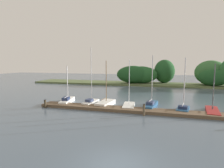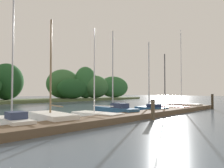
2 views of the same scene
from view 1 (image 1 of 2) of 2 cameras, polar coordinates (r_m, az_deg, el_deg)
name	(u,v)px [view 1 (image 1 of 2)]	position (r m, az deg, el deg)	size (l,w,h in m)	color
ground	(118,167)	(10.29, 1.88, -25.29)	(160.00, 160.00, 0.00)	#4C5B6B
dock_pier	(141,111)	(20.30, 9.29, -8.47)	(24.69, 1.80, 0.35)	brown
far_shore	(190,76)	(46.04, 23.81, 2.50)	(64.01, 8.75, 6.84)	#56663D
sailboat_0	(67,100)	(25.18, -14.20, -5.12)	(1.89, 4.56, 5.08)	white
sailboat_1	(91,102)	(23.69, -6.76, -5.74)	(1.33, 3.53, 7.49)	white
sailboat_2	(106,103)	(23.02, -1.95, -6.14)	(1.85, 3.88, 5.78)	white
sailboat_3	(129,105)	(22.09, 5.47, -6.93)	(1.63, 3.73, 5.90)	white
sailboat_4	(151,104)	(22.51, 12.55, -6.47)	(1.63, 4.45, 6.43)	#285684
sailboat_5	(183,108)	(21.80, 21.99, -7.27)	(1.78, 3.10, 6.05)	#285684
sailboat_6	(212,111)	(22.55, 29.65, -7.48)	(1.91, 4.46, 5.42)	maroon
mooring_piling_0	(45,104)	(23.37, -20.77, -5.96)	(0.30, 0.30, 1.00)	#3D3323
mooring_piling_1	(144,110)	(18.87, 10.29, -8.22)	(0.27, 0.27, 1.25)	brown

